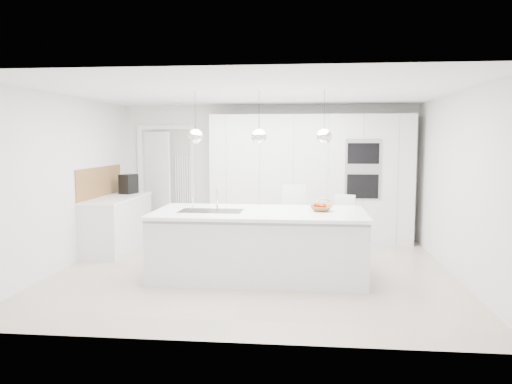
# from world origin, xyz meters

# --- Properties ---
(floor) EXTENTS (5.50, 5.50, 0.00)m
(floor) POSITION_xyz_m (0.00, 0.00, 0.00)
(floor) COLOR #BAA793
(floor) RESTS_ON ground
(wall_back) EXTENTS (5.50, 0.00, 5.50)m
(wall_back) POSITION_xyz_m (0.00, 2.50, 1.25)
(wall_back) COLOR silver
(wall_back) RESTS_ON ground
(wall_left) EXTENTS (0.00, 5.00, 5.00)m
(wall_left) POSITION_xyz_m (-2.75, 0.00, 1.25)
(wall_left) COLOR silver
(wall_left) RESTS_ON ground
(ceiling) EXTENTS (5.50, 5.50, 0.00)m
(ceiling) POSITION_xyz_m (0.00, 0.00, 2.50)
(ceiling) COLOR white
(ceiling) RESTS_ON wall_back
(tall_cabinets) EXTENTS (3.60, 0.60, 2.30)m
(tall_cabinets) POSITION_xyz_m (0.80, 2.20, 1.15)
(tall_cabinets) COLOR silver
(tall_cabinets) RESTS_ON floor
(oven_stack) EXTENTS (0.62, 0.04, 1.05)m
(oven_stack) POSITION_xyz_m (1.70, 1.89, 1.35)
(oven_stack) COLOR #A5A5A8
(oven_stack) RESTS_ON tall_cabinets
(doorway_frame) EXTENTS (1.11, 0.08, 2.13)m
(doorway_frame) POSITION_xyz_m (-1.95, 2.47, 1.02)
(doorway_frame) COLOR white
(doorway_frame) RESTS_ON floor
(hallway_door) EXTENTS (0.76, 0.38, 2.00)m
(hallway_door) POSITION_xyz_m (-2.20, 2.42, 1.00)
(hallway_door) COLOR white
(hallway_door) RESTS_ON floor
(radiator) EXTENTS (0.32, 0.04, 1.40)m
(radiator) POSITION_xyz_m (-1.63, 2.46, 0.85)
(radiator) COLOR white
(radiator) RESTS_ON floor
(left_base_cabinets) EXTENTS (0.60, 1.80, 0.86)m
(left_base_cabinets) POSITION_xyz_m (-2.45, 1.20, 0.43)
(left_base_cabinets) COLOR silver
(left_base_cabinets) RESTS_ON floor
(left_worktop) EXTENTS (0.62, 1.82, 0.04)m
(left_worktop) POSITION_xyz_m (-2.45, 1.20, 0.88)
(left_worktop) COLOR white
(left_worktop) RESTS_ON left_base_cabinets
(oak_backsplash) EXTENTS (0.02, 1.80, 0.50)m
(oak_backsplash) POSITION_xyz_m (-2.74, 1.20, 1.15)
(oak_backsplash) COLOR olive
(oak_backsplash) RESTS_ON wall_left
(island_base) EXTENTS (2.80, 1.20, 0.86)m
(island_base) POSITION_xyz_m (0.10, -0.30, 0.43)
(island_base) COLOR silver
(island_base) RESTS_ON floor
(island_worktop) EXTENTS (2.84, 1.40, 0.04)m
(island_worktop) POSITION_xyz_m (0.10, -0.25, 0.88)
(island_worktop) COLOR white
(island_worktop) RESTS_ON island_base
(island_sink) EXTENTS (0.84, 0.44, 0.18)m
(island_sink) POSITION_xyz_m (-0.55, -0.30, 0.82)
(island_sink) COLOR #3F3F42
(island_sink) RESTS_ON island_worktop
(island_tap) EXTENTS (0.02, 0.02, 0.30)m
(island_tap) POSITION_xyz_m (-0.50, -0.10, 1.05)
(island_tap) COLOR white
(island_tap) RESTS_ON island_worktop
(pendant_left) EXTENTS (0.20, 0.20, 0.20)m
(pendant_left) POSITION_xyz_m (-0.75, -0.30, 1.90)
(pendant_left) COLOR white
(pendant_left) RESTS_ON ceiling
(pendant_mid) EXTENTS (0.20, 0.20, 0.20)m
(pendant_mid) POSITION_xyz_m (0.10, -0.30, 1.90)
(pendant_mid) COLOR white
(pendant_mid) RESTS_ON ceiling
(pendant_right) EXTENTS (0.20, 0.20, 0.20)m
(pendant_right) POSITION_xyz_m (0.95, -0.30, 1.90)
(pendant_right) COLOR white
(pendant_right) RESTS_ON ceiling
(fruit_bowl) EXTENTS (0.36, 0.36, 0.07)m
(fruit_bowl) POSITION_xyz_m (0.93, -0.16, 0.94)
(fruit_bowl) COLOR olive
(fruit_bowl) RESTS_ON island_worktop
(espresso_machine) EXTENTS (0.28, 0.36, 0.34)m
(espresso_machine) POSITION_xyz_m (-2.43, 1.71, 1.07)
(espresso_machine) COLOR black
(espresso_machine) RESTS_ON left_worktop
(bar_stool_left) EXTENTS (0.47, 0.59, 1.16)m
(bar_stool_left) POSITION_xyz_m (0.54, 0.58, 0.58)
(bar_stool_left) COLOR white
(bar_stool_left) RESTS_ON floor
(bar_stool_right) EXTENTS (0.49, 0.56, 1.01)m
(bar_stool_right) POSITION_xyz_m (1.32, 0.67, 0.51)
(bar_stool_right) COLOR white
(bar_stool_right) RESTS_ON floor
(apple_a) EXTENTS (0.09, 0.09, 0.09)m
(apple_a) POSITION_xyz_m (0.87, -0.13, 0.97)
(apple_a) COLOR #B91C08
(apple_a) RESTS_ON fruit_bowl
(apple_b) EXTENTS (0.08, 0.08, 0.08)m
(apple_b) POSITION_xyz_m (0.96, -0.17, 0.97)
(apple_b) COLOR #B91C08
(apple_b) RESTS_ON fruit_bowl
(apple_c) EXTENTS (0.07, 0.07, 0.07)m
(apple_c) POSITION_xyz_m (0.95, -0.12, 0.96)
(apple_c) COLOR #B91C08
(apple_c) RESTS_ON fruit_bowl
(apple_extra_3) EXTENTS (0.08, 0.08, 0.08)m
(apple_extra_3) POSITION_xyz_m (0.89, -0.16, 0.97)
(apple_extra_3) COLOR #B91C08
(apple_extra_3) RESTS_ON fruit_bowl
(banana_bunch) EXTENTS (0.24, 0.17, 0.22)m
(banana_bunch) POSITION_xyz_m (0.96, -0.18, 1.02)
(banana_bunch) COLOR yellow
(banana_bunch) RESTS_ON fruit_bowl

